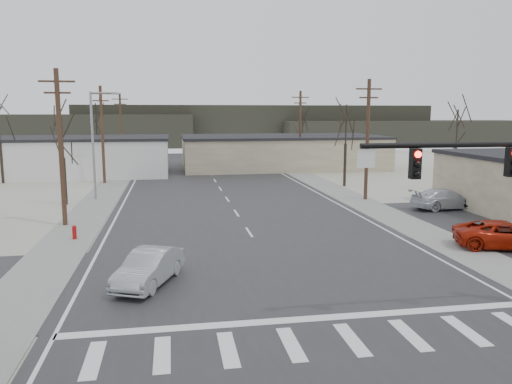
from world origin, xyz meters
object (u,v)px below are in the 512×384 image
(fire_hydrant, at_px, (74,232))
(sedan_crossing, at_px, (149,268))
(car_parked_dark_a, at_px, (480,200))
(car_far_a, at_px, (223,162))
(car_parked_silver, at_px, (445,199))
(car_far_b, at_px, (198,157))
(car_parked_red, at_px, (506,235))

(fire_hydrant, distance_m, sedan_crossing, 9.69)
(sedan_crossing, bearing_deg, fire_hydrant, 140.43)
(sedan_crossing, distance_m, car_parked_dark_a, 27.68)
(sedan_crossing, distance_m, car_far_a, 46.65)
(car_parked_dark_a, xyz_separation_m, car_parked_silver, (-2.80, 0.25, 0.13))
(car_far_b, relative_size, car_parked_red, 0.86)
(fire_hydrant, xyz_separation_m, car_parked_red, (23.25, -5.87, 0.31))
(car_parked_silver, bearing_deg, car_parked_red, 159.11)
(car_far_a, relative_size, car_parked_dark_a, 1.29)
(sedan_crossing, xyz_separation_m, car_parked_dark_a, (24.29, 13.29, -0.11))
(fire_hydrant, height_order, car_parked_silver, car_parked_silver)
(car_parked_red, bearing_deg, car_far_b, 33.28)
(car_far_a, xyz_separation_m, car_parked_red, (10.73, -43.30, 0.02))
(fire_hydrant, bearing_deg, car_parked_red, -14.17)
(sedan_crossing, relative_size, car_parked_dark_a, 1.19)
(car_far_a, height_order, car_far_b, car_far_b)
(car_far_a, relative_size, car_parked_silver, 0.91)
(car_parked_red, xyz_separation_m, car_parked_silver, (2.80, 10.87, 0.04))
(sedan_crossing, height_order, car_parked_silver, car_parked_silver)
(car_parked_red, bearing_deg, car_parked_dark_a, -9.42)
(fire_hydrant, relative_size, car_parked_silver, 0.16)
(car_far_b, bearing_deg, car_far_a, -76.46)
(car_far_b, height_order, car_parked_red, car_far_b)
(fire_hydrant, distance_m, car_far_b, 46.67)
(car_parked_red, bearing_deg, car_far_a, 32.30)
(car_parked_dark_a, bearing_deg, car_far_a, 11.68)
(fire_hydrant, xyz_separation_m, car_far_a, (12.52, 37.43, 0.29))
(car_far_b, xyz_separation_m, car_parked_dark_a, (19.32, -40.93, -0.15))
(car_far_b, height_order, car_parked_silver, car_far_b)
(car_parked_dark_a, bearing_deg, sedan_crossing, 103.81)
(sedan_crossing, bearing_deg, car_parked_red, 30.40)
(sedan_crossing, relative_size, car_far_b, 0.98)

